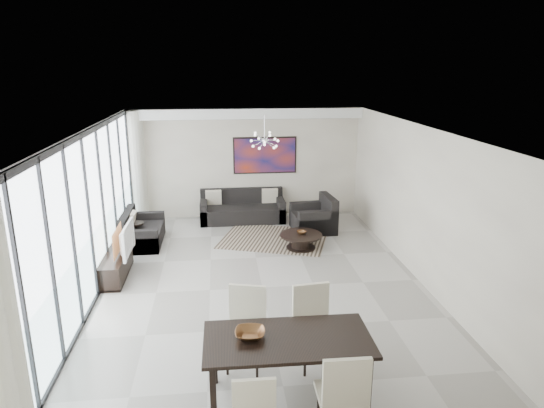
{
  "coord_description": "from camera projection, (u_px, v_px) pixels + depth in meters",
  "views": [
    {
      "loc": [
        -0.74,
        -8.14,
        3.96
      ],
      "look_at": [
        0.32,
        1.21,
        1.25
      ],
      "focal_mm": 32.0,
      "sensor_mm": 36.0,
      "label": 1
    }
  ],
  "objects": [
    {
      "name": "dining_chair_se",
      "position": [
        343.0,
        391.0,
        5.12
      ],
      "size": [
        0.52,
        0.52,
        1.1
      ],
      "color": "beige",
      "rests_on": "floor"
    },
    {
      "name": "window_wall",
      "position": [
        95.0,
        217.0,
        8.23
      ],
      "size": [
        0.37,
        8.95,
        2.9
      ],
      "color": "white",
      "rests_on": "floor"
    },
    {
      "name": "television",
      "position": [
        123.0,
        240.0,
        9.26
      ],
      "size": [
        0.14,
        1.01,
        0.58
      ],
      "primitive_type": "imported",
      "rotation": [
        0.0,
        0.0,
        1.56
      ],
      "color": "gray",
      "rests_on": "tv_console"
    },
    {
      "name": "room_shell",
      "position": [
        288.0,
        212.0,
        8.6
      ],
      "size": [
        6.0,
        9.0,
        2.9
      ],
      "color": "#A8A39B",
      "rests_on": "ground"
    },
    {
      "name": "side_table",
      "position": [
        136.0,
        230.0,
        11.05
      ],
      "size": [
        0.37,
        0.37,
        0.51
      ],
      "color": "black",
      "rests_on": "floor"
    },
    {
      "name": "chandelier",
      "position": [
        265.0,
        140.0,
        10.72
      ],
      "size": [
        0.66,
        0.66,
        0.71
      ],
      "color": "silver",
      "rests_on": "room_shell"
    },
    {
      "name": "dining_chair_sw",
      "position": [
        254.0,
        408.0,
        5.0
      ],
      "size": [
        0.45,
        0.45,
        0.97
      ],
      "color": "beige",
      "rests_on": "floor"
    },
    {
      "name": "soffit",
      "position": [
        246.0,
        113.0,
        12.29
      ],
      "size": [
        5.98,
        0.4,
        0.26
      ],
      "primitive_type": "cube",
      "color": "white",
      "rests_on": "room_shell"
    },
    {
      "name": "painting",
      "position": [
        265.0,
        155.0,
        12.81
      ],
      "size": [
        1.68,
        0.04,
        0.98
      ],
      "primitive_type": "cube",
      "color": "#A32D16",
      "rests_on": "room_shell"
    },
    {
      "name": "bowl_dining",
      "position": [
        250.0,
        334.0,
        5.76
      ],
      "size": [
        0.4,
        0.4,
        0.09
      ],
      "primitive_type": "imported",
      "rotation": [
        0.0,
        0.0,
        -0.11
      ],
      "color": "brown",
      "rests_on": "dining_table"
    },
    {
      "name": "dining_table",
      "position": [
        288.0,
        344.0,
        5.78
      ],
      "size": [
        2.01,
        1.03,
        0.83
      ],
      "color": "black",
      "rests_on": "floor"
    },
    {
      "name": "rug",
      "position": [
        274.0,
        238.0,
        11.45
      ],
      "size": [
        2.86,
        2.51,
        0.01
      ],
      "primitive_type": "cube",
      "rotation": [
        0.0,
        0.0,
        -0.33
      ],
      "color": "black",
      "rests_on": "floor"
    },
    {
      "name": "coffee_table",
      "position": [
        301.0,
        240.0,
        10.81
      ],
      "size": [
        0.95,
        0.95,
        0.33
      ],
      "color": "black",
      "rests_on": "floor"
    },
    {
      "name": "sofa_main",
      "position": [
        242.0,
        210.0,
        12.74
      ],
      "size": [
        2.19,
        0.89,
        0.8
      ],
      "color": "black",
      "rests_on": "floor"
    },
    {
      "name": "dining_chair_ne",
      "position": [
        313.0,
        319.0,
        6.56
      ],
      "size": [
        0.57,
        0.57,
        1.11
      ],
      "color": "beige",
      "rests_on": "floor"
    },
    {
      "name": "tv_console",
      "position": [
        116.0,
        266.0,
        9.35
      ],
      "size": [
        0.4,
        1.44,
        0.45
      ],
      "primitive_type": "cube",
      "color": "black",
      "rests_on": "floor"
    },
    {
      "name": "loveseat",
      "position": [
        141.0,
        233.0,
        11.09
      ],
      "size": [
        0.84,
        1.5,
        0.75
      ],
      "color": "black",
      "rests_on": "floor"
    },
    {
      "name": "bowl_coffee",
      "position": [
        301.0,
        233.0,
        10.78
      ],
      "size": [
        0.24,
        0.24,
        0.07
      ],
      "primitive_type": "imported",
      "rotation": [
        0.0,
        0.0,
        -0.16
      ],
      "color": "brown",
      "rests_on": "coffee_table"
    },
    {
      "name": "dining_chair_nw",
      "position": [
        246.0,
        321.0,
        6.53
      ],
      "size": [
        0.62,
        0.62,
        1.11
      ],
      "color": "beige",
      "rests_on": "floor"
    },
    {
      "name": "armchair",
      "position": [
        315.0,
        219.0,
        11.95
      ],
      "size": [
        1.06,
        1.1,
        0.86
      ],
      "color": "black",
      "rests_on": "floor"
    }
  ]
}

